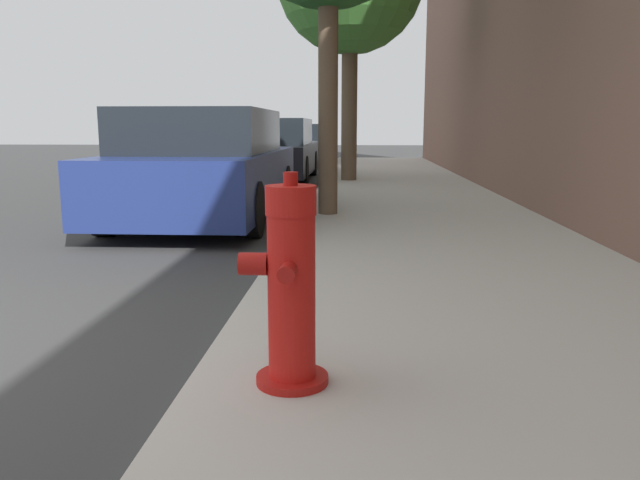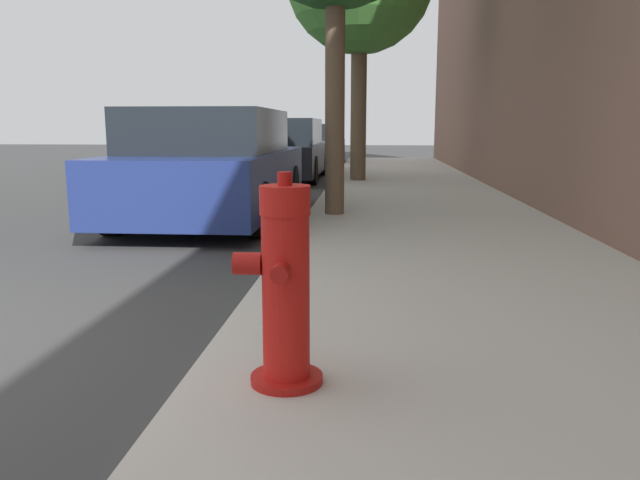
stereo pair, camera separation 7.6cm
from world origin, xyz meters
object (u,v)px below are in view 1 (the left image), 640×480
object	(u,v)px
parked_car_near	(206,167)
parked_car_far	(307,145)
fire_hydrant	(291,289)
parked_car_mid	(275,151)

from	to	relation	value
parked_car_near	parked_car_far	size ratio (longest dim) A/B	1.06
fire_hydrant	parked_car_far	xyz separation A→B (m)	(-1.46, 18.37, 0.08)
fire_hydrant	parked_car_near	world-z (taller)	parked_car_near
fire_hydrant	parked_car_mid	distance (m)	12.10
fire_hydrant	parked_car_far	world-z (taller)	parked_car_far
parked_car_far	parked_car_mid	bearing A→B (deg)	-91.92
parked_car_near	parked_car_far	distance (m)	12.75
parked_car_near	parked_car_mid	distance (m)	6.36
fire_hydrant	parked_car_mid	size ratio (longest dim) A/B	0.20
parked_car_mid	parked_car_far	world-z (taller)	parked_car_mid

